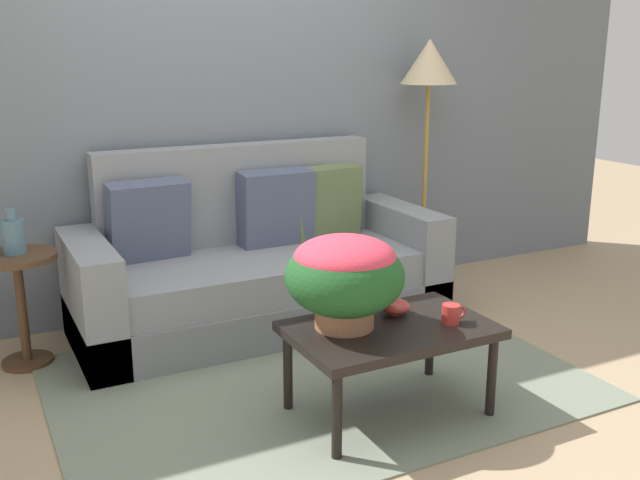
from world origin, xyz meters
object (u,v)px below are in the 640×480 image
Objects in this scene: snack_bowl at (395,307)px; couch at (257,269)px; coffee_mug at (451,314)px; floor_lamp at (429,83)px; side_table at (20,289)px; potted_plant at (345,274)px; table_vase at (13,236)px; coffee_table at (390,335)px.

couch is at bearing 98.76° from snack_bowl.
couch reaches higher than coffee_mug.
couch is at bearing -172.54° from floor_lamp.
snack_bowl is (1.50, -1.20, 0.05)m from side_table.
coffee_mug is at bearing -21.45° from potted_plant.
floor_lamp is at bearing 3.57° from table_vase.
couch is at bearing 85.62° from potted_plant.
snack_bowl is 1.94m from table_vase.
table_vase is (-1.21, 1.25, 0.02)m from potted_plant.
side_table is at bearing -86.52° from table_vase.
couch reaches higher than table_vase.
potted_plant is at bearing -45.40° from side_table.
couch reaches higher than snack_bowl.
couch is 1.29× the size of floor_lamp.
coffee_table is at bearing -43.01° from side_table.
side_table is at bearing -179.64° from couch.
side_table is 4.92× the size of coffee_mug.
couch is 1.46m from coffee_mug.
side_table reaches higher than coffee_mug.
potted_plant is 0.35m from snack_bowl.
floor_lamp is at bearing 58.88° from coffee_mug.
table_vase reaches higher than side_table.
couch is 15.26× the size of snack_bowl.
side_table reaches higher than snack_bowl.
snack_bowl is (-0.16, 0.20, -0.01)m from coffee_mug.
potted_plant is (1.21, -1.23, 0.26)m from side_table.
couch reaches higher than side_table.
potted_plant is at bearing 158.55° from coffee_mug.
floor_lamp is at bearing 7.46° from couch.
couch is 1.29m from potted_plant.
coffee_table is 1.48× the size of side_table.
potted_plant reaches higher than table_vase.
potted_plant is at bearing -45.76° from table_vase.
couch is at bearing 103.91° from coffee_mug.
coffee_table is at bearing -85.93° from couch.
snack_bowl is at bearing -38.79° from side_table.
coffee_mug is at bearing -40.28° from side_table.
coffee_table is at bearing -129.21° from floor_lamp.
coffee_table is 1.71× the size of potted_plant.
potted_plant is at bearing -174.03° from snack_bowl.
table_vase is (-0.00, 0.02, 0.28)m from side_table.
potted_plant is 1.74m from table_vase.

